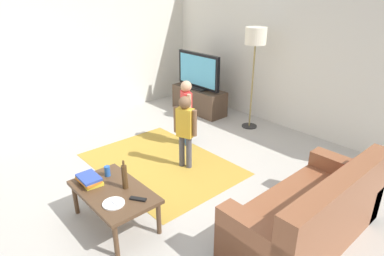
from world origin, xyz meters
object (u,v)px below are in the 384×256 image
(floor_lamp, at_px, (255,42))
(bottle, at_px, (125,177))
(tv_remote, at_px, (138,199))
(child_center, at_px, (185,126))
(tv, at_px, (198,71))
(soda_can, at_px, (107,171))
(child_near_tv, at_px, (186,107))
(plate, at_px, (114,203))
(book_stack, at_px, (90,180))
(coffee_table, at_px, (114,194))
(couch, at_px, (313,217))
(tv_stand, at_px, (199,100))

(floor_lamp, distance_m, bottle, 3.35)
(tv_remote, bearing_deg, child_center, 86.72)
(tv, distance_m, soda_can, 3.41)
(child_near_tv, distance_m, plate, 2.33)
(book_stack, bearing_deg, soda_can, 93.30)
(coffee_table, bearing_deg, plate, -28.58)
(couch, xyz_separation_m, bottle, (-1.52, -1.21, 0.27))
(floor_lamp, distance_m, child_near_tv, 1.64)
(child_center, height_order, coffee_table, child_center)
(tv, bearing_deg, child_center, -47.37)
(tv, xyz_separation_m, plate, (2.19, -3.17, -0.42))
(child_center, distance_m, coffee_table, 1.46)
(floor_lamp, xyz_separation_m, book_stack, (0.47, -3.34, -1.08))
(tv_remote, bearing_deg, soda_can, 146.25)
(couch, xyz_separation_m, book_stack, (-1.86, -1.45, 0.18))
(soda_can, bearing_deg, couch, 33.29)
(floor_lamp, relative_size, tv_remote, 10.47)
(soda_can, xyz_separation_m, plate, (0.52, -0.22, -0.05))
(coffee_table, height_order, soda_can, soda_can)
(soda_can, bearing_deg, coffee_table, -18.43)
(coffee_table, xyz_separation_m, bottle, (0.05, 0.12, 0.19))
(child_center, distance_m, tv_remote, 1.49)
(coffee_table, distance_m, bottle, 0.23)
(child_near_tv, bearing_deg, couch, -12.02)
(child_near_tv, height_order, bottle, child_near_tv)
(bottle, xyz_separation_m, plate, (0.17, -0.24, -0.13))
(child_near_tv, distance_m, child_center, 0.74)
(tv_remote, relative_size, soda_can, 1.42)
(soda_can, bearing_deg, tv, 119.55)
(couch, relative_size, coffee_table, 1.80)
(tv_remote, distance_m, soda_can, 0.62)
(tv, bearing_deg, coffee_table, -57.11)
(coffee_table, bearing_deg, couch, 40.23)
(bottle, bearing_deg, tv_stand, 124.42)
(soda_can, bearing_deg, floor_lamp, 98.34)
(child_center, height_order, soda_can, child_center)
(child_center, relative_size, coffee_table, 1.06)
(tv_stand, relative_size, child_center, 1.13)
(tv_remote, xyz_separation_m, plate, (-0.10, -0.22, -0.00))
(couch, height_order, floor_lamp, floor_lamp)
(bottle, xyz_separation_m, soda_can, (-0.35, -0.02, -0.08))
(coffee_table, height_order, bottle, bottle)
(tv, xyz_separation_m, couch, (3.54, -1.72, -0.56))
(coffee_table, height_order, tv_remote, tv_remote)
(bottle, bearing_deg, tv, 124.61)
(couch, bearing_deg, child_center, 178.69)
(child_near_tv, distance_m, soda_can, 1.90)
(couch, relative_size, bottle, 5.48)
(couch, distance_m, floor_lamp, 3.25)
(tv_stand, distance_m, tv_remote, 3.76)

